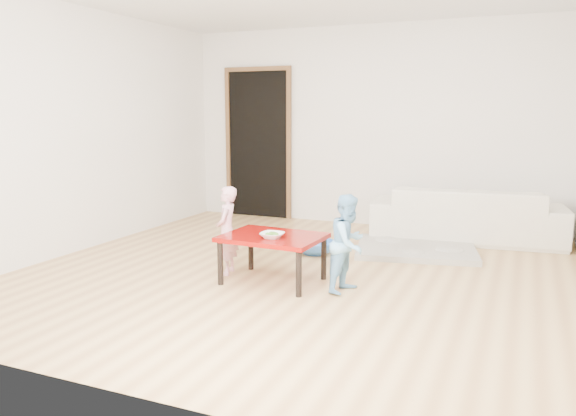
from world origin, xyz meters
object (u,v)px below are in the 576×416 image
Objects in this scene: sofa at (466,214)px; bowl at (272,235)px; red_table at (273,259)px; child_blue at (349,243)px; child_pink at (227,231)px; basin at (315,247)px.

sofa is 2.86m from bowl.
sofa is at bearing 59.78° from red_table.
sofa is 2.78m from red_table.
bowl is 0.24× the size of child_blue.
sofa is at bearing 61.72° from bowl.
red_table is 1.04× the size of child_pink.
sofa is 1.94m from basin.
basin is at bearing 90.34° from red_table.
child_blue reaches higher than bowl.
child_blue is 1.33m from basin.
bowl reaches higher than red_table.
child_pink is at bearing 45.31° from sofa.
child_pink reaches higher than basin.
red_table is 1.03× the size of child_blue.
sofa is 2.62× the size of child_pink.
bowl is at bearing -87.49° from basin.
red_table is 0.27m from bowl.
child_blue is at bearing 1.33° from red_table.
sofa is at bearing -3.78° from child_blue.
red_table is at bearing 104.10° from child_blue.
bowl is 0.66m from child_blue.
child_pink reaches higher than sofa.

